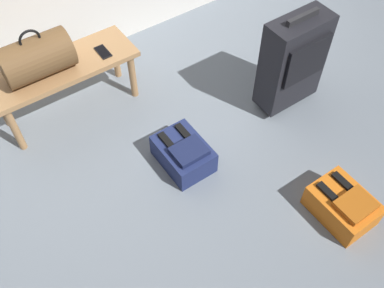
{
  "coord_description": "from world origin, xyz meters",
  "views": [
    {
      "loc": [
        -0.86,
        -1.23,
        2.34
      ],
      "look_at": [
        0.09,
        0.11,
        0.25
      ],
      "focal_mm": 40.57,
      "sensor_mm": 36.0,
      "label": 1
    }
  ],
  "objects": [
    {
      "name": "bench",
      "position": [
        -0.32,
        1.04,
        0.35
      ],
      "size": [
        1.0,
        0.36,
        0.42
      ],
      "color": "#A87A4C",
      "rests_on": "ground"
    },
    {
      "name": "cell_phone",
      "position": [
        -0.03,
        1.0,
        0.42
      ],
      "size": [
        0.07,
        0.14,
        0.01
      ],
      "color": "black",
      "rests_on": "bench"
    },
    {
      "name": "suitcase_upright_charcoal",
      "position": [
        0.99,
        0.22,
        0.39
      ],
      "size": [
        0.45,
        0.23,
        0.75
      ],
      "color": "black",
      "rests_on": "ground"
    },
    {
      "name": "backpack_navy",
      "position": [
        0.07,
        0.18,
        0.09
      ],
      "size": [
        0.28,
        0.38,
        0.21
      ],
      "color": "navy",
      "rests_on": "ground"
    },
    {
      "name": "backpack_orange",
      "position": [
        0.63,
        -0.68,
        0.09
      ],
      "size": [
        0.28,
        0.38,
        0.21
      ],
      "color": "orange",
      "rests_on": "ground"
    },
    {
      "name": "ground_plane",
      "position": [
        0.0,
        0.0,
        0.0
      ],
      "size": [
        6.6,
        6.6,
        0.0
      ],
      "primitive_type": "plane",
      "color": "slate"
    },
    {
      "name": "duffel_bag_brown",
      "position": [
        -0.45,
        1.04,
        0.55
      ],
      "size": [
        0.44,
        0.26,
        0.34
      ],
      "color": "brown",
      "rests_on": "bench"
    }
  ]
}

